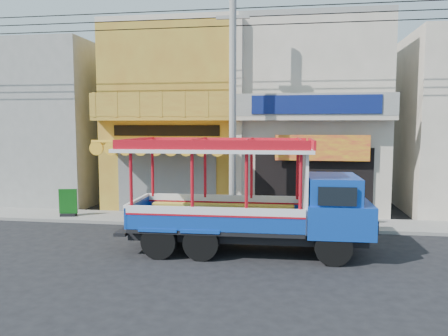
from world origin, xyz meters
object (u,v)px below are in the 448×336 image
object	(u,v)px
songthaew_truck	(264,199)
green_sign	(68,205)
potted_plant_b	(306,207)
utility_pole	(237,90)
potted_plant_c	(365,213)

from	to	relation	value
songthaew_truck	green_sign	xyz separation A→B (m)	(-8.07, 3.49, -1.05)
green_sign	potted_plant_b	xyz separation A→B (m)	(9.45, 0.61, 0.08)
green_sign	utility_pole	bearing A→B (deg)	-3.01
potted_plant_c	songthaew_truck	bearing A→B (deg)	-20.87
potted_plant_b	utility_pole	bearing A→B (deg)	58.80
songthaew_truck	green_sign	distance (m)	8.85
utility_pole	potted_plant_b	bearing A→B (deg)	20.70
utility_pole	green_sign	bearing A→B (deg)	176.99
green_sign	potted_plant_c	bearing A→B (deg)	1.60
songthaew_truck	green_sign	size ratio (longest dim) A/B	6.63
utility_pole	potted_plant_b	size ratio (longest dim) A/B	25.79
utility_pole	songthaew_truck	xyz separation A→B (m)	(1.19, -3.13, -3.40)
utility_pole	green_sign	world-z (taller)	utility_pole
potted_plant_b	potted_plant_c	bearing A→B (deg)	-149.53
potted_plant_b	potted_plant_c	size ratio (longest dim) A/B	1.26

